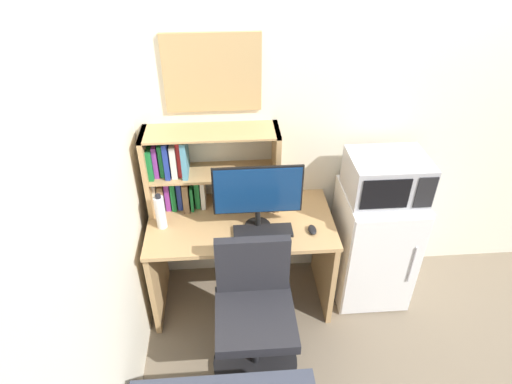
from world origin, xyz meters
TOP-DOWN VIEW (x-y plane):
  - wall_back at (0.40, 0.02)m, footprint 6.40×0.04m
  - wall_left at (-1.62, -1.60)m, footprint 0.04×4.40m
  - desk at (-0.93, -0.33)m, footprint 1.24×0.65m
  - hutch_bookshelf at (-1.25, -0.12)m, footprint 0.88×0.26m
  - monitor at (-0.82, -0.40)m, footprint 0.56×0.17m
  - keyboard at (-0.79, -0.46)m, footprint 0.38×0.13m
  - computer_mouse at (-0.47, -0.48)m, footprint 0.05×0.10m
  - water_bottle at (-1.45, -0.35)m, footprint 0.07×0.07m
  - mini_fridge at (0.03, -0.30)m, footprint 0.52×0.54m
  - microwave at (0.03, -0.30)m, footprint 0.50×0.40m
  - desk_chair at (-0.88, -0.85)m, footprint 0.55×0.55m
  - wall_corkboard at (-1.07, -0.01)m, footprint 0.60×0.02m

SIDE VIEW (x-z plane):
  - desk_chair at x=-0.88m, z-range -0.06..0.83m
  - mini_fridge at x=0.03m, z-range 0.00..0.89m
  - desk at x=-0.93m, z-range 0.15..0.89m
  - keyboard at x=-0.79m, z-range 0.75..0.77m
  - computer_mouse at x=-0.47m, z-range 0.75..0.78m
  - water_bottle at x=-1.45m, z-range 0.74..0.99m
  - monitor at x=-0.82m, z-range 0.79..1.25m
  - microwave at x=0.03m, z-range 0.89..1.17m
  - hutch_bookshelf at x=-1.25m, z-range 0.75..1.32m
  - wall_back at x=0.40m, z-range 0.00..2.60m
  - wall_left at x=-1.62m, z-range 0.00..2.60m
  - wall_corkboard at x=-1.07m, z-range 1.41..1.89m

